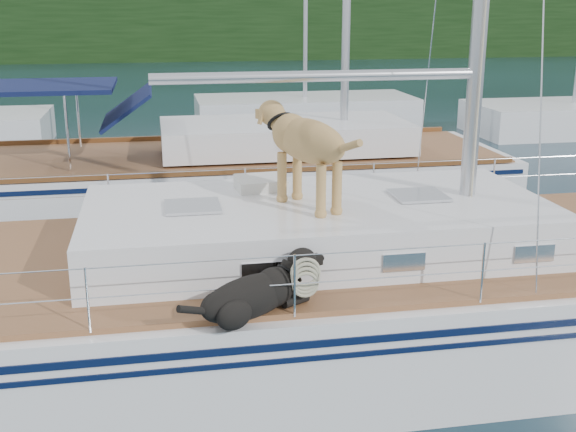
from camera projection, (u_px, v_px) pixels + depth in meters
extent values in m
plane|color=black|center=(249.00, 353.00, 8.51)|extent=(120.00, 120.00, 0.00)
cube|color=black|center=(164.00, 17.00, 50.07)|extent=(90.00, 3.00, 6.00)
cube|color=#595147|center=(165.00, 51.00, 51.89)|extent=(92.00, 1.00, 1.20)
cube|color=white|center=(249.00, 314.00, 8.37)|extent=(12.00, 3.80, 1.40)
cube|color=brown|center=(248.00, 255.00, 8.16)|extent=(11.52, 3.50, 0.06)
cube|color=white|center=(317.00, 225.00, 8.21)|extent=(5.20, 2.50, 0.55)
cylinder|color=silver|center=(319.00, 76.00, 7.74)|extent=(3.60, 0.12, 0.12)
cylinder|color=silver|center=(272.00, 257.00, 6.35)|extent=(10.56, 0.01, 0.01)
cylinder|color=silver|center=(230.00, 170.00, 9.64)|extent=(10.56, 0.01, 0.01)
cube|color=blue|center=(137.00, 222.00, 9.16)|extent=(0.73, 0.58, 0.05)
cube|color=silver|center=(261.00, 183.00, 8.65)|extent=(0.61, 0.51, 0.15)
torus|color=#BFB997|center=(305.00, 272.00, 6.54)|extent=(0.36, 0.11, 0.36)
cube|color=white|center=(225.00, 187.00, 14.27)|extent=(11.00, 3.50, 1.30)
cube|color=brown|center=(224.00, 155.00, 14.09)|extent=(10.56, 3.29, 0.06)
cube|color=white|center=(285.00, 136.00, 14.20)|extent=(4.80, 2.30, 0.55)
cube|color=#111F48|center=(47.00, 86.00, 13.13)|extent=(2.40, 2.30, 0.08)
cube|color=white|center=(305.00, 113.00, 24.18)|extent=(7.20, 3.00, 1.10)
cube|color=white|center=(572.00, 120.00, 22.74)|extent=(6.40, 3.00, 1.10)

